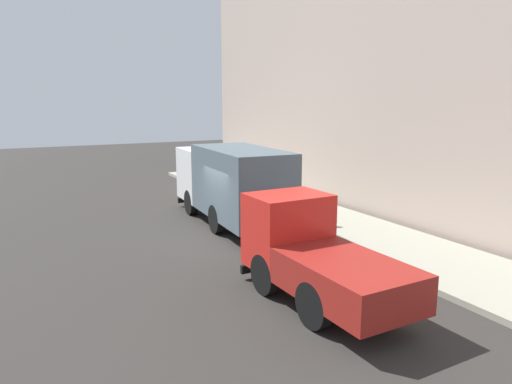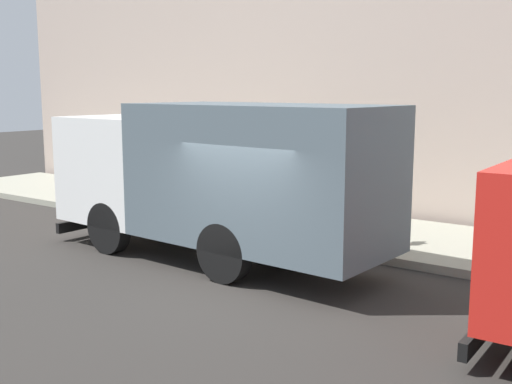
# 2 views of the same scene
# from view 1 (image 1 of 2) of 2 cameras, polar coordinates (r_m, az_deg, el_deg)

# --- Properties ---
(ground) EXTENTS (80.00, 80.00, 0.00)m
(ground) POSITION_cam_1_polar(r_m,az_deg,el_deg) (17.51, -5.14, -5.41)
(ground) COLOR #2F2B28
(sidewalk) EXTENTS (3.81, 30.00, 0.17)m
(sidewalk) POSITION_cam_1_polar(r_m,az_deg,el_deg) (19.83, 8.04, -3.25)
(sidewalk) COLOR #A09F8C
(sidewalk) RESTS_ON ground
(building_facade) EXTENTS (0.50, 30.00, 12.81)m
(building_facade) POSITION_cam_1_polar(r_m,az_deg,el_deg) (20.79, 14.08, 14.75)
(building_facade) COLOR #C1AB9C
(building_facade) RESTS_ON ground
(large_utility_truck) EXTENTS (2.74, 7.74, 3.17)m
(large_utility_truck) POSITION_cam_1_polar(r_m,az_deg,el_deg) (18.94, -3.17, 1.38)
(large_utility_truck) COLOR white
(large_utility_truck) RESTS_ON ground
(small_flatbed_truck) EXTENTS (2.16, 5.06, 2.51)m
(small_flatbed_truck) POSITION_cam_1_polar(r_m,az_deg,el_deg) (11.86, 7.02, -7.54)
(small_flatbed_truck) COLOR red
(small_flatbed_truck) RESTS_ON ground
(pedestrian_walking) EXTENTS (0.49, 0.49, 1.69)m
(pedestrian_walking) POSITION_cam_1_polar(r_m,az_deg,el_deg) (21.41, 2.58, 0.61)
(pedestrian_walking) COLOR #472E4C
(pedestrian_walking) RESTS_ON sidewalk
(traffic_cone_orange) EXTENTS (0.52, 0.52, 0.74)m
(traffic_cone_orange) POSITION_cam_1_polar(r_m,az_deg,el_deg) (23.56, -2.24, 0.27)
(traffic_cone_orange) COLOR orange
(traffic_cone_orange) RESTS_ON sidewalk
(street_sign_post) EXTENTS (0.44, 0.08, 2.39)m
(street_sign_post) POSITION_cam_1_polar(r_m,az_deg,el_deg) (18.43, 4.97, 0.52)
(street_sign_post) COLOR #4C5156
(street_sign_post) RESTS_ON sidewalk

